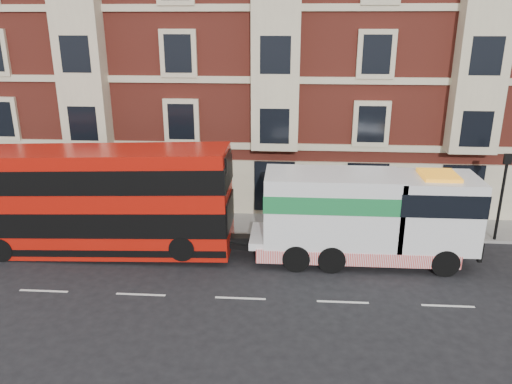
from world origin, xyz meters
TOP-DOWN VIEW (x-y plane):
  - ground at (0.00, 0.00)m, footprint 120.00×120.00m
  - sidewalk at (0.00, 7.50)m, footprint 90.00×3.00m
  - victorian_terrace at (0.50, 15.00)m, footprint 45.00×12.00m
  - lamp_post_west at (-6.00, 6.20)m, footprint 0.35×0.15m
  - lamp_post_east at (12.00, 6.20)m, footprint 0.35×0.15m
  - double_decker_bus at (-6.97, 3.75)m, footprint 12.27×2.82m
  - tow_truck at (5.09, 3.75)m, footprint 9.82×2.90m
  - pedestrian at (-14.09, 7.86)m, footprint 0.70×0.56m

SIDE VIEW (x-z plane):
  - ground at x=0.00m, z-range 0.00..0.00m
  - sidewalk at x=0.00m, z-range 0.00..0.15m
  - pedestrian at x=-14.09m, z-range 0.15..1.83m
  - tow_truck at x=5.09m, z-range 0.12..4.22m
  - double_decker_bus at x=-6.97m, z-range 0.15..5.11m
  - lamp_post_west at x=-6.00m, z-range 0.50..4.85m
  - lamp_post_east at x=12.00m, z-range 0.50..4.85m
  - victorian_terrace at x=0.50m, z-range -0.13..20.27m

